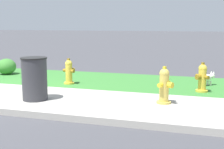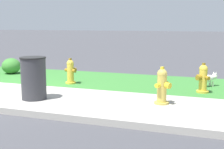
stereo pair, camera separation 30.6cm
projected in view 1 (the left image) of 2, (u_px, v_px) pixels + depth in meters
name	position (u px, v px, depth m)	size (l,w,h in m)	color
grass_verge	(40.00, 77.00, 9.56)	(18.00, 2.66, 0.01)	#387A33
fire_hydrant_across_street	(202.00, 78.00, 7.40)	(0.34, 0.34, 0.71)	gold
fire_hydrant_near_corner	(164.00, 86.00, 6.30)	(0.35, 0.37, 0.77)	gold
fire_hydrant_far_end	(69.00, 72.00, 8.37)	(0.37, 0.34, 0.69)	gold
small_white_dog	(207.00, 78.00, 8.13)	(0.41, 0.43, 0.38)	silver
trash_bin	(35.00, 79.00, 6.58)	(0.55, 0.55, 0.92)	#333338
shrub_bush_near_lamp	(7.00, 67.00, 9.96)	(0.60, 0.60, 0.51)	#3D7F33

